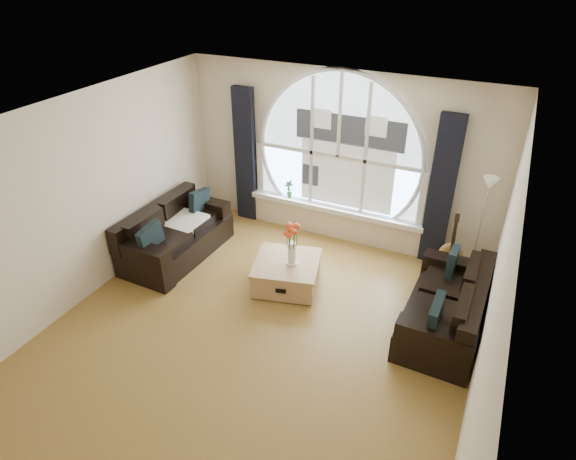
% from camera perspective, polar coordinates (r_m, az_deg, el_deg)
% --- Properties ---
extents(ground, '(5.00, 5.50, 0.01)m').
position_cam_1_polar(ground, '(6.25, -3.60, -12.18)').
color(ground, brown).
rests_on(ground, ground).
extents(ceiling, '(5.00, 5.50, 0.01)m').
position_cam_1_polar(ceiling, '(4.84, -4.64, 11.98)').
color(ceiling, silver).
rests_on(ceiling, ground).
extents(wall_back, '(5.00, 0.01, 2.70)m').
position_cam_1_polar(wall_back, '(7.67, 5.96, 8.33)').
color(wall_back, beige).
rests_on(wall_back, ground).
extents(wall_front, '(5.00, 0.01, 2.70)m').
position_cam_1_polar(wall_front, '(3.89, -25.43, -21.49)').
color(wall_front, beige).
rests_on(wall_front, ground).
extents(wall_left, '(0.01, 5.50, 2.70)m').
position_cam_1_polar(wall_left, '(6.87, -22.70, 3.22)').
color(wall_left, beige).
rests_on(wall_left, ground).
extents(wall_right, '(0.01, 5.50, 2.70)m').
position_cam_1_polar(wall_right, '(4.92, 22.69, -8.17)').
color(wall_right, beige).
rests_on(wall_right, ground).
extents(attic_slope, '(0.92, 5.50, 0.72)m').
position_cam_1_polar(attic_slope, '(4.40, 21.44, 2.95)').
color(attic_slope, silver).
rests_on(attic_slope, ground).
extents(arched_window, '(2.60, 0.06, 2.15)m').
position_cam_1_polar(arched_window, '(7.55, 5.99, 10.18)').
color(arched_window, silver).
rests_on(arched_window, wall_back).
extents(window_sill, '(2.90, 0.22, 0.08)m').
position_cam_1_polar(window_sill, '(7.94, 5.39, 2.47)').
color(window_sill, white).
rests_on(window_sill, wall_back).
extents(window_frame, '(2.76, 0.08, 2.15)m').
position_cam_1_polar(window_frame, '(7.52, 5.91, 10.11)').
color(window_frame, white).
rests_on(window_frame, wall_back).
extents(neighbor_house, '(1.70, 0.02, 1.50)m').
position_cam_1_polar(neighbor_house, '(7.53, 6.98, 9.07)').
color(neighbor_house, silver).
rests_on(neighbor_house, wall_back).
extents(curtain_left, '(0.35, 0.12, 2.30)m').
position_cam_1_polar(curtain_left, '(8.27, -4.99, 8.56)').
color(curtain_left, black).
rests_on(curtain_left, ground).
extents(curtain_right, '(0.35, 0.12, 2.30)m').
position_cam_1_polar(curtain_right, '(7.33, 17.39, 4.20)').
color(curtain_right, black).
rests_on(curtain_right, ground).
extents(sofa_left, '(0.96, 1.83, 0.80)m').
position_cam_1_polar(sofa_left, '(7.66, -12.92, -0.31)').
color(sofa_left, black).
rests_on(sofa_left, ground).
extents(sofa_right, '(0.91, 1.75, 0.77)m').
position_cam_1_polar(sofa_right, '(6.38, 17.86, -8.15)').
color(sofa_right, black).
rests_on(sofa_right, ground).
extents(coffee_chest, '(1.08, 1.08, 0.43)m').
position_cam_1_polar(coffee_chest, '(6.92, -0.13, -4.94)').
color(coffee_chest, '#A97E52').
rests_on(coffee_chest, ground).
extents(throw_blanket, '(0.58, 0.58, 0.10)m').
position_cam_1_polar(throw_blanket, '(7.71, -11.85, 0.91)').
color(throw_blanket, silver).
rests_on(throw_blanket, sofa_left).
extents(vase_flowers, '(0.24, 0.24, 0.70)m').
position_cam_1_polar(vase_flowers, '(6.56, 0.44, -1.17)').
color(vase_flowers, white).
rests_on(vase_flowers, coffee_chest).
extents(floor_lamp, '(0.24, 0.24, 1.60)m').
position_cam_1_polar(floor_lamp, '(7.24, 21.37, -0.07)').
color(floor_lamp, '#B2B2B2').
rests_on(floor_lamp, ground).
extents(guitar, '(0.41, 0.32, 1.06)m').
position_cam_1_polar(guitar, '(7.35, 18.61, -1.46)').
color(guitar, brown).
rests_on(guitar, ground).
extents(potted_plant, '(0.18, 0.14, 0.30)m').
position_cam_1_polar(potted_plant, '(8.13, 0.13, 4.78)').
color(potted_plant, '#1E6023').
rests_on(potted_plant, window_sill).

